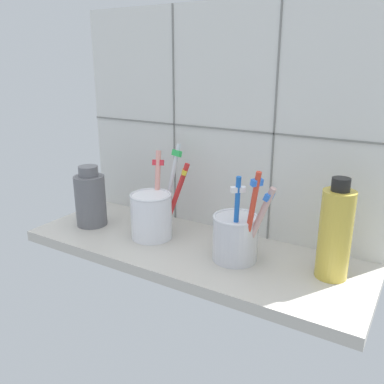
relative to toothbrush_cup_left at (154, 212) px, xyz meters
The scene contains 6 objects.
counter_slab 10.61cm from the toothbrush_cup_left, ahead, with size 64.00×22.00×2.00cm, color #BCB7AD.
tile_wall_back 21.20cm from the toothbrush_cup_left, 52.03° to the left, with size 64.00×2.20×45.00cm.
toothbrush_cup_left is the anchor object (origin of this frame).
toothbrush_cup_right 17.95cm from the toothbrush_cup_left, ahead, with size 11.12×7.91×16.97cm.
ceramic_vase 14.82cm from the toothbrush_cup_left, behind, with size 6.24×6.24×12.56cm.
soap_bottle 33.53cm from the toothbrush_cup_left, ahead, with size 5.04×5.04×16.30cm.
Camera 1 is at (35.64, -58.18, 34.82)cm, focal length 38.07 mm.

